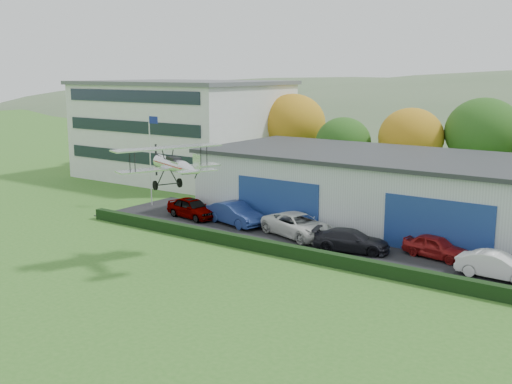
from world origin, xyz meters
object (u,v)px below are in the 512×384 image
Objects in this scene: car_1 at (235,214)px; car_4 at (436,247)px; car_2 at (299,225)px; biplane at (174,164)px; hangar at (467,198)px; office_block at (183,129)px; car_5 at (498,266)px; car_0 at (192,208)px; flagpole at (151,151)px; car_3 at (351,240)px.

car_1 reaches higher than car_4.
biplane is at bearing -179.04° from car_2.
car_1 is at bearing 106.17° from car_2.
hangar is 16.72m from car_1.
car_2 is at bearing 94.92° from biplane.
car_5 is (37.37, -15.54, -4.44)m from office_block.
car_4 is (15.20, 0.52, -0.14)m from car_1.
car_0 is at bearing 148.74° from biplane.
office_block is at bearing 167.99° from hangar.
car_2 is (15.63, -1.47, -3.92)m from flagpole.
car_3 is (10.30, -1.22, -0.13)m from car_1.
car_5 reaches higher than car_4.
car_2 is 1.42× the size of car_4.
office_block is (-33.00, 7.02, 2.56)m from hangar.
biplane is (20.87, -23.77, 0.86)m from office_block.
office_block is 3.52× the size of car_2.
flagpole reaches higher than biplane.
hangar is 6.94× the size of car_2.
car_1 is at bearing 87.63° from car_5.
biplane is at bearing -48.72° from office_block.
biplane is (-12.13, -16.75, 3.42)m from hangar.
hangar is at bearing -12.01° from office_block.
car_1 is 1.16× the size of car_5.
car_5 is at bearing -62.84° from hangar.
office_block is 40.71m from car_5.
car_1 is 0.76× the size of biplane.
car_3 is at bearing 91.09° from car_5.
car_3 is at bearing -82.66° from car_1.
biplane is at bearing -133.33° from car_0.
flagpole is 1.19× the size of biplane.
biplane is (-16.50, -8.24, 5.30)m from car_5.
flagpole is 25.46m from car_4.
biplane is at bearing 139.03° from car_4.
car_0 is 12.68m from biplane.
office_block reaches higher than car_3.
biplane reaches higher than hangar.
office_block reaches higher than car_2.
car_4 is at bearing 67.98° from car_5.
car_5 is at bearing -76.37° from car_2.
office_block is 28.14m from car_2.
car_3 is (20.22, -2.49, -4.03)m from flagpole.
hangar is 9.20× the size of car_5.
office_block is 4.21× the size of car_3.
office_block is 3.07× the size of biplane.
hangar reaches higher than car_1.
office_block is 36.25m from car_4.
car_0 is (13.97, -14.51, -4.36)m from office_block.
biplane reaches higher than car_5.
flagpole is 1.37× the size of car_2.
car_1 reaches higher than car_0.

